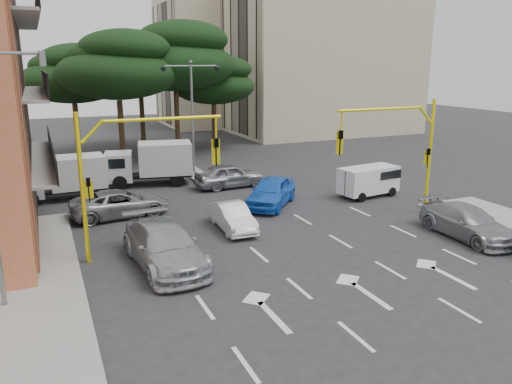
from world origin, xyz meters
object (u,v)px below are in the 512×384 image
at_px(car_blue_compact, 271,192).
at_px(box_truck_a, 61,179).
at_px(car_white_hatch, 233,217).
at_px(signal_mast_right, 403,143).
at_px(car_silver_parked, 467,222).
at_px(van_white, 368,181).
at_px(street_lamp_center, 192,98).
at_px(car_silver_wagon, 164,246).
at_px(car_silver_cross_a, 120,203).
at_px(car_silver_cross_b, 230,175).
at_px(signal_mast_left, 128,164).
at_px(box_truck_b, 150,164).

bearing_deg(car_blue_compact, box_truck_a, -167.38).
bearing_deg(car_white_hatch, signal_mast_right, -7.82).
height_order(car_silver_parked, van_white, van_white).
bearing_deg(street_lamp_center, van_white, -52.07).
bearing_deg(car_blue_compact, car_silver_parked, -12.06).
distance_m(car_silver_wagon, car_silver_cross_a, 7.39).
relative_size(car_blue_compact, box_truck_a, 0.93).
bearing_deg(van_white, signal_mast_right, -21.44).
bearing_deg(car_silver_cross_b, box_truck_a, 80.29).
height_order(signal_mast_left, car_blue_compact, signal_mast_left).
xyz_separation_m(car_silver_wagon, box_truck_a, (-3.13, 12.08, 0.43)).
bearing_deg(van_white, car_white_hatch, -83.02).
bearing_deg(signal_mast_left, street_lamp_center, 64.09).
bearing_deg(box_truck_a, street_lamp_center, -71.13).
distance_m(signal_mast_left, car_silver_cross_a, 6.66).
height_order(car_silver_wagon, car_silver_parked, car_silver_wagon).
bearing_deg(car_silver_cross_a, signal_mast_right, -119.10).
bearing_deg(car_silver_cross_b, van_white, -131.64).
height_order(car_white_hatch, van_white, van_white).
bearing_deg(car_silver_cross_b, car_silver_wagon, 144.66).
distance_m(signal_mast_left, car_blue_compact, 10.04).
bearing_deg(car_silver_wagon, car_silver_parked, -13.52).
distance_m(signal_mast_right, car_silver_cross_a, 14.81).
bearing_deg(signal_mast_right, car_white_hatch, 170.10).
relative_size(street_lamp_center, car_silver_wagon, 1.37).
xyz_separation_m(street_lamp_center, box_truck_b, (-3.51, -1.82, -4.05)).
bearing_deg(signal_mast_left, car_white_hatch, 16.84).
height_order(car_silver_cross_a, box_truck_b, box_truck_b).
bearing_deg(signal_mast_right, van_white, 76.16).
height_order(signal_mast_right, car_silver_cross_a, signal_mast_right).
distance_m(signal_mast_right, signal_mast_left, 13.61).
bearing_deg(car_blue_compact, car_silver_cross_b, 139.54).
xyz_separation_m(signal_mast_left, car_white_hatch, (4.98, 1.51, -3.26)).
distance_m(signal_mast_left, box_truck_a, 11.09).
distance_m(car_blue_compact, car_silver_cross_b, 4.94).
bearing_deg(car_white_hatch, signal_mast_left, -161.09).
height_order(car_white_hatch, car_silver_cross_a, car_silver_cross_a).
xyz_separation_m(signal_mast_left, car_silver_wagon, (0.93, -1.53, -3.06)).
bearing_deg(box_truck_b, signal_mast_right, -128.61).
height_order(signal_mast_right, car_white_hatch, signal_mast_right).
relative_size(car_silver_cross_a, car_silver_cross_b, 1.11).
xyz_separation_m(car_blue_compact, car_silver_cross_b, (-0.63, 4.90, -0.03)).
xyz_separation_m(car_white_hatch, car_silver_wagon, (-4.04, -3.04, 0.20)).
height_order(signal_mast_left, car_silver_parked, signal_mast_left).
xyz_separation_m(street_lamp_center, van_white, (7.79, -10.00, -4.52)).
relative_size(car_silver_wagon, car_silver_cross_b, 1.26).
height_order(signal_mast_right, car_silver_cross_b, signal_mast_right).
xyz_separation_m(van_white, box_truck_a, (-16.79, 6.53, 0.34)).
distance_m(car_silver_parked, box_truck_b, 19.50).
relative_size(street_lamp_center, car_silver_cross_b, 1.72).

